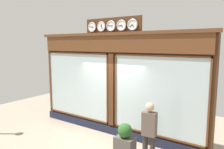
{
  "coord_description": "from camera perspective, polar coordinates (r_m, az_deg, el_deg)",
  "views": [
    {
      "loc": [
        -4.1,
        6.04,
        3.15
      ],
      "look_at": [
        0.0,
        0.0,
        2.13
      ],
      "focal_mm": 34.67,
      "sensor_mm": 36.0,
      "label": 1
    }
  ],
  "objects": [
    {
      "name": "shop_facade",
      "position": [
        7.53,
        0.54,
        -2.41
      ],
      "size": [
        6.62,
        0.42,
        4.03
      ],
      "color": "#4C2B16",
      "rests_on": "ground_plane"
    },
    {
      "name": "pedestrian",
      "position": [
        5.83,
        9.77,
        -14.55
      ],
      "size": [
        0.38,
        0.25,
        1.69
      ],
      "color": "#312A24",
      "rests_on": "ground_plane"
    },
    {
      "name": "planter_shrub",
      "position": [
        6.27,
        3.41,
        -14.51
      ],
      "size": [
        0.41,
        0.41,
        0.41
      ],
      "primitive_type": "sphere",
      "color": "#285623",
      "rests_on": "planter_box"
    },
    {
      "name": "planter_box",
      "position": [
        6.47,
        3.37,
        -18.45
      ],
      "size": [
        0.56,
        0.36,
        0.55
      ],
      "primitive_type": "cube",
      "color": "#4C4742",
      "rests_on": "ground_plane"
    }
  ]
}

